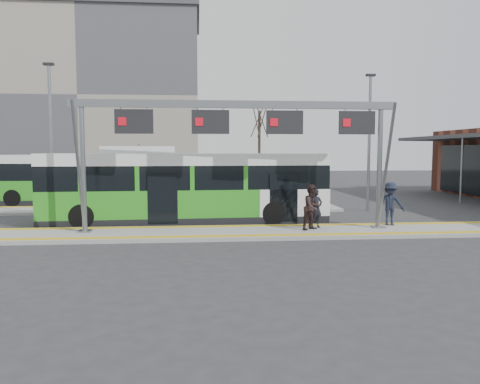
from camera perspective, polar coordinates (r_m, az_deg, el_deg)
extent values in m
plane|color=#2D2D30|center=(18.92, 1.04, -5.17)|extent=(120.00, 120.00, 0.00)
cube|color=gray|center=(18.91, 1.04, -4.94)|extent=(22.00, 3.00, 0.15)
cube|color=gray|center=(26.79, -9.36, -2.07)|extent=(20.00, 3.00, 0.15)
cube|color=gold|center=(20.02, 0.68, -4.14)|extent=(22.00, 0.35, 0.02)
cube|color=gold|center=(17.77, 1.43, -5.31)|extent=(22.00, 0.35, 0.02)
cube|color=gold|center=(27.92, -9.19, -1.60)|extent=(20.00, 0.35, 0.02)
cylinder|color=slate|center=(19.36, -18.58, 2.77)|extent=(0.20, 0.20, 5.05)
cube|color=slate|center=(19.60, -18.38, -4.53)|extent=(0.50, 0.50, 0.06)
cylinder|color=slate|center=(18.68, -19.08, 2.69)|extent=(0.12, 1.46, 4.90)
cylinder|color=slate|center=(20.26, 16.63, 2.91)|extent=(0.20, 0.20, 5.05)
cube|color=slate|center=(20.50, 16.46, -4.07)|extent=(0.50, 0.50, 0.06)
cylinder|color=slate|center=(19.62, 17.39, 2.83)|extent=(0.12, 1.46, 4.90)
cube|color=slate|center=(18.97, -0.57, 10.63)|extent=(13.00, 0.25, 0.30)
cube|color=black|center=(19.02, -12.80, 8.38)|extent=(1.50, 0.12, 0.95)
cube|color=red|center=(19.01, -14.19, 8.35)|extent=(0.32, 0.02, 0.32)
cube|color=black|center=(18.86, -3.63, 8.52)|extent=(1.50, 0.12, 0.95)
cube|color=red|center=(18.78, -5.01, 8.52)|extent=(0.32, 0.02, 0.32)
cube|color=black|center=(19.17, 5.47, 8.45)|extent=(1.50, 0.12, 0.95)
cube|color=red|center=(19.03, 4.16, 8.48)|extent=(0.32, 0.02, 0.32)
cube|color=black|center=(19.94, 14.06, 8.19)|extent=(1.50, 0.12, 0.95)
cube|color=red|center=(19.73, 12.88, 8.25)|extent=(0.32, 0.02, 0.32)
cylinder|color=slate|center=(33.12, 25.40, 2.46)|extent=(0.14, 0.14, 4.30)
cube|color=gray|center=(56.11, -17.75, 10.56)|extent=(24.00, 12.00, 18.00)
cube|color=#3F3F42|center=(57.76, -18.00, 19.67)|extent=(24.50, 12.50, 0.40)
cube|color=black|center=(22.13, -6.47, -3.22)|extent=(13.06, 3.32, 0.38)
cube|color=#2D921F|center=(22.03, -6.49, -1.13)|extent=(13.06, 3.32, 1.24)
cube|color=black|center=(21.94, -6.52, 1.88)|extent=(13.06, 3.23, 1.08)
cube|color=white|center=(21.91, -6.54, 4.00)|extent=(13.06, 3.32, 0.54)
cube|color=orange|center=(22.96, 9.85, 3.73)|extent=(0.13, 1.93, 0.30)
cube|color=white|center=(21.97, -12.21, 5.04)|extent=(3.32, 2.07, 0.32)
cylinder|color=black|center=(21.27, -18.73, -2.83)|extent=(1.09, 0.37, 1.08)
cylinder|color=black|center=(23.66, -17.59, -2.03)|extent=(1.09, 0.37, 1.08)
cylinder|color=black|center=(21.30, 4.11, -2.57)|extent=(1.09, 0.37, 1.08)
cylinder|color=black|center=(23.69, 2.90, -1.79)|extent=(1.09, 0.37, 1.08)
cube|color=black|center=(31.18, -17.68, -1.05)|extent=(12.48, 2.86, 0.36)
cube|color=#2D921F|center=(31.11, -17.71, 0.37)|extent=(12.48, 2.86, 1.19)
cube|color=black|center=(31.05, -17.77, 2.42)|extent=(12.48, 2.78, 1.04)
cube|color=white|center=(31.03, -17.81, 3.86)|extent=(12.48, 2.86, 0.52)
cylinder|color=black|center=(31.36, -25.95, -0.67)|extent=(1.04, 0.33, 1.04)
cylinder|color=black|center=(33.54, -24.47, -0.28)|extent=(1.04, 0.33, 1.04)
cylinder|color=black|center=(29.33, -11.13, -0.61)|extent=(1.04, 0.33, 1.04)
cylinder|color=black|center=(31.65, -10.61, -0.20)|extent=(1.04, 0.33, 1.04)
cylinder|color=black|center=(33.63, -25.79, -0.37)|extent=(0.97, 0.29, 0.97)
cylinder|color=black|center=(35.67, -24.56, -0.04)|extent=(0.97, 0.29, 0.97)
imported|color=black|center=(19.75, 9.26, -1.98)|extent=(0.70, 0.60, 1.63)
imported|color=#2D1E1E|center=(19.21, 8.81, -1.84)|extent=(1.14, 1.10, 1.84)
imported|color=#1B2030|center=(21.19, 17.84, -1.36)|extent=(1.32, 0.92, 1.86)
cylinder|color=#382B21|center=(49.58, -11.91, 4.59)|extent=(0.28, 0.28, 6.15)
cylinder|color=#382B21|center=(49.01, 2.37, 5.50)|extent=(0.28, 0.28, 7.54)
cylinder|color=slate|center=(25.07, -22.02, 5.67)|extent=(0.16, 0.16, 7.58)
cube|color=black|center=(25.42, -22.30, 14.23)|extent=(0.50, 0.25, 0.12)
cylinder|color=slate|center=(26.93, 15.46, 5.67)|extent=(0.16, 0.16, 7.48)
cube|color=black|center=(27.24, 15.65, 13.56)|extent=(0.50, 0.25, 0.12)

